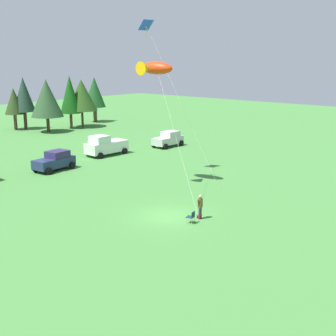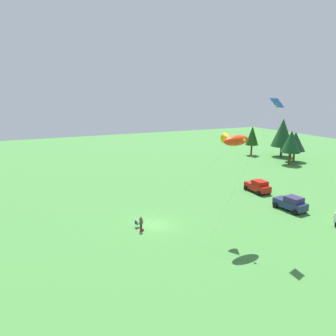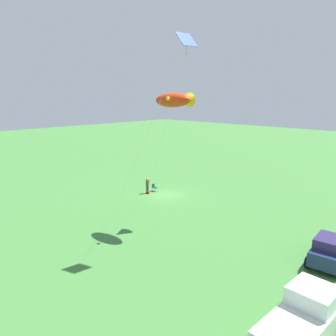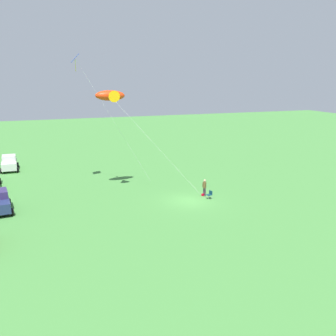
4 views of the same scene
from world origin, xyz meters
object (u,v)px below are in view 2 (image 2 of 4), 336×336
Objects in this scene: car_red_sedan at (258,186)px; car_navy_hatch at (291,203)px; person_kite_flyer at (141,222)px; backpack_on_grass at (142,230)px; folding_chair at (137,223)px; kite_large_fish at (234,140)px; kite_diamond_blue at (275,107)px.

car_red_sedan is 0.97× the size of car_navy_hatch.
backpack_on_grass is at bearing -47.40° from person_kite_flyer.
folding_chair is 0.08× the size of kite_large_fish.
car_red_sedan is at bearing 129.62° from kite_large_fish.
kite_diamond_blue is at bearing -36.77° from car_red_sedan.
backpack_on_grass is at bearing -73.87° from car_red_sedan.
car_navy_hatch is at bearing 83.99° from backpack_on_grass.
car_red_sedan reaches higher than person_kite_flyer.
kite_diamond_blue is (6.85, 11.14, 13.26)m from backpack_on_grass.
backpack_on_grass is at bearing -93.96° from folding_chair.
kite_large_fish is (5.64, 8.48, 9.57)m from folding_chair.
car_navy_hatch is (7.87, -1.35, 0.00)m from car_red_sedan.
folding_chair is at bearing -125.20° from kite_diamond_blue.
car_navy_hatch is 0.41× the size of kite_large_fish.
backpack_on_grass is 21.59m from car_red_sedan.
kite_large_fish is (2.45, -11.12, 9.11)m from car_navy_hatch.
folding_chair is at bearing -104.78° from car_navy_hatch.
kite_diamond_blue reaches higher than kite_large_fish.
kite_diamond_blue reaches higher than car_navy_hatch.
kite_diamond_blue is (12.68, -9.63, 12.42)m from car_red_sedan.
person_kite_flyer is 21.66m from car_red_sedan.
backpack_on_grass is (1.14, 0.18, -0.38)m from folding_chair.
kite_diamond_blue is at bearing -65.44° from car_navy_hatch.
person_kite_flyer is at bearing -101.73° from car_navy_hatch.
person_kite_flyer is 0.16× the size of kite_large_fish.
person_kite_flyer is 0.41× the size of car_red_sedan.
person_kite_flyer is at bearing -74.12° from car_red_sedan.
car_red_sedan is 20.19m from kite_diamond_blue.
car_navy_hatch is (3.18, 19.60, 0.46)m from folding_chair.
kite_large_fish is at bearing -49.92° from car_red_sedan.
backpack_on_grass is 0.08× the size of car_red_sedan.
kite_large_fish is (4.57, 8.41, 9.04)m from person_kite_flyer.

